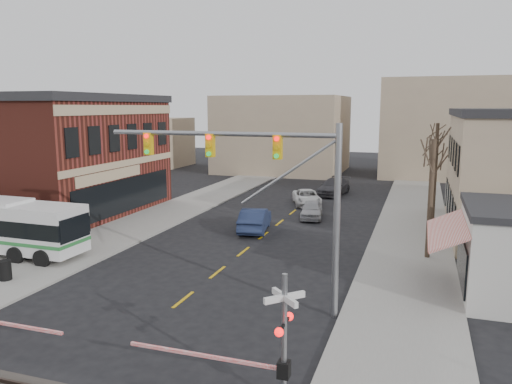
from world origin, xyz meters
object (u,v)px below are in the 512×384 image
trash_bin (5,270)px  rr_crossing_east (270,339)px  pedestrian_near (63,246)px  car_b (255,219)px  traffic_signal_mast (270,177)px  pedestrian_far (66,232)px  car_a (312,210)px  car_d (334,187)px  car_c (307,197)px

trash_bin → rr_crossing_east: bearing=-19.9°
rr_crossing_east → pedestrian_near: bearing=148.3°
trash_bin → car_b: size_ratio=0.20×
traffic_signal_mast → pedestrian_far: 16.27m
traffic_signal_mast → rr_crossing_east: 7.94m
trash_bin → car_a: size_ratio=0.25×
car_a → pedestrian_far: size_ratio=2.27×
car_d → rr_crossing_east: bearing=-75.8°
traffic_signal_mast → pedestrian_far: traffic_signal_mast is taller
car_b → car_d: car_b is taller
car_a → car_b: (-2.93, -5.20, 0.14)m
car_b → car_d: bearing=-109.5°
rr_crossing_east → car_d: bearing=96.8°
trash_bin → car_b: bearing=58.6°
car_a → pedestrian_far: pedestrian_far is taller
pedestrian_far → car_a: bearing=23.7°
rr_crossing_east → trash_bin: rr_crossing_east is taller
trash_bin → car_b: 16.22m
pedestrian_far → car_b: bearing=16.5°
pedestrian_far → car_c: bearing=36.6°
pedestrian_near → pedestrian_far: bearing=24.1°
car_d → pedestrian_near: size_ratio=3.19×
car_a → pedestrian_far: 18.13m
rr_crossing_east → pedestrian_far: bearing=145.1°
car_d → traffic_signal_mast: bearing=-78.2°
car_d → car_a: bearing=-81.6°
car_a → pedestrian_near: bearing=-133.5°
car_b → car_c: bearing=-107.4°
pedestrian_far → pedestrian_near: bearing=-74.7°
traffic_signal_mast → car_c: (-3.58, 23.17, -5.09)m
car_c → pedestrian_far: (-11.14, -18.13, 0.34)m
rr_crossing_east → trash_bin: size_ratio=5.67×
car_c → pedestrian_near: size_ratio=2.79×
pedestrian_near → pedestrian_far: pedestrian_far is taller
car_b → car_d: 16.53m
rr_crossing_east → car_c: (-5.64, 29.84, -1.30)m
rr_crossing_east → car_b: rr_crossing_east is taller
rr_crossing_east → pedestrian_near: rr_crossing_east is taller
trash_bin → car_a: bearing=59.1°
car_b → traffic_signal_mast: bearing=101.3°
rr_crossing_east → car_a: (-4.07, 24.64, -1.29)m
car_d → car_b: bearing=-92.1°
traffic_signal_mast → car_c: 23.99m
traffic_signal_mast → pedestrian_near: (-12.77, 2.47, -4.78)m
rr_crossing_east → pedestrian_far: (-16.77, 11.71, -0.97)m
rr_crossing_east → car_d: (-4.25, 35.74, -1.17)m
traffic_signal_mast → car_c: bearing=98.8°
pedestrian_near → pedestrian_far: (-1.95, 2.57, 0.02)m
traffic_signal_mast → car_d: size_ratio=1.89×
car_c → pedestrian_far: size_ratio=2.71×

